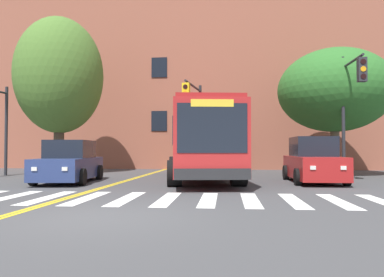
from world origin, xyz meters
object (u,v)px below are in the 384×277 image
Objects in this scene: traffic_light_near_corner at (350,96)px; car_red_far_lane at (313,162)px; traffic_light_overhead at (194,111)px; street_tree_curbside_large at (334,91)px; car_navy_near_lane at (70,163)px; street_tree_curbside_small at (60,76)px; car_white_behind_bus at (232,158)px; city_bus at (200,141)px.

car_red_far_lane is at bearing -148.11° from traffic_light_near_corner.
traffic_light_overhead is at bearing 149.24° from car_red_far_lane.
traffic_light_overhead reaches higher than car_red_far_lane.
car_navy_near_lane is at bearing -154.51° from street_tree_curbside_large.
street_tree_curbside_small is at bearing 162.39° from car_red_far_lane.
car_white_behind_bus is at bearing 27.18° from street_tree_curbside_small.
car_red_far_lane is 0.77× the size of traffic_light_near_corner.
traffic_light_overhead is 8.30m from street_tree_curbside_small.
street_tree_curbside_large is 0.76× the size of street_tree_curbside_small.
car_red_far_lane is (10.20, 1.09, 0.05)m from car_navy_near_lane.
traffic_light_near_corner is 3.70m from street_tree_curbside_large.
car_red_far_lane is at bearing -69.37° from car_white_behind_bus.
city_bus is 2.34× the size of car_navy_near_lane.
street_tree_curbside_large is at bearing 2.09° from street_tree_curbside_small.
traffic_light_near_corner reaches higher than car_navy_near_lane.
traffic_light_near_corner is at bearing 10.58° from car_navy_near_lane.
car_white_behind_bus is 6.86m from traffic_light_overhead.
street_tree_curbside_large reaches higher than traffic_light_overhead.
car_navy_near_lane is 0.83× the size of traffic_light_near_corner.
car_navy_near_lane is 12.33m from car_white_behind_bus.
street_tree_curbside_small is at bearing -152.82° from car_white_behind_bus.
car_navy_near_lane is at bearing -157.17° from city_bus.
car_navy_near_lane is at bearing -59.70° from street_tree_curbside_small.
car_navy_near_lane is 12.64m from traffic_light_near_corner.
street_tree_curbside_large is (2.11, 4.78, 3.71)m from car_red_far_lane.
street_tree_curbside_small is (-13.30, 4.22, 4.77)m from car_red_far_lane.
car_white_behind_bus is 12.04m from street_tree_curbside_small.
street_tree_curbside_large is 15.46m from street_tree_curbside_small.
car_red_far_lane is 6.41m from street_tree_curbside_large.
car_red_far_lane is 9.89m from car_white_behind_bus.
car_white_behind_bus is at bearing 80.37° from city_bus.
car_white_behind_bus is at bearing 123.55° from traffic_light_near_corner.
city_bus is at bearing -75.95° from traffic_light_overhead.
car_navy_near_lane is at bearing -138.46° from traffic_light_overhead.
street_tree_curbside_small is (-15.18, 3.05, 1.85)m from traffic_light_near_corner.
city_bus reaches higher than car_white_behind_bus.
city_bus is 1.93× the size of traffic_light_near_corner.
city_bus is 5.87m from car_navy_near_lane.
city_bus is at bearing -179.93° from traffic_light_near_corner.
car_navy_near_lane is 0.96× the size of traffic_light_overhead.
car_red_far_lane is 14.74m from street_tree_curbside_small.
traffic_light_overhead is at bearing 164.39° from traffic_light_near_corner.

